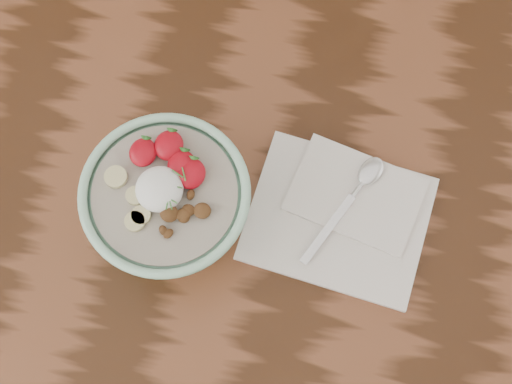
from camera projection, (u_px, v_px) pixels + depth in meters
table at (156, 241)px, 104.08cm from camera, size 160.00×90.00×75.00cm
breakfast_bowl at (169, 203)px, 88.76cm from camera, size 20.71×20.71×13.84cm
napkin at (342, 214)px, 95.03cm from camera, size 25.22×21.73×1.43cm
spoon at (360, 185)px, 94.91cm from camera, size 9.63×16.95×0.94cm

